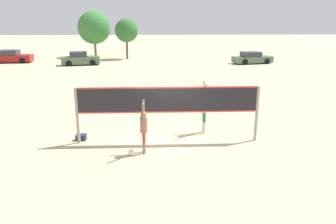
% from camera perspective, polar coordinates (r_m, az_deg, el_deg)
% --- Properties ---
extents(ground_plane, '(200.00, 200.00, 0.00)m').
position_cam_1_polar(ground_plane, '(13.83, 0.00, -5.13)').
color(ground_plane, '#C6B28C').
extents(volleyball_net, '(7.52, 0.12, 2.33)m').
position_cam_1_polar(volleyball_net, '(13.34, 0.00, 1.40)').
color(volleyball_net, gray).
rests_on(volleyball_net, ground_plane).
extents(player_spiker, '(0.28, 0.69, 2.05)m').
position_cam_1_polar(player_spiker, '(12.35, -4.25, -2.47)').
color(player_spiker, '#8C664C').
rests_on(player_spiker, ground_plane).
extents(player_blocker, '(0.28, 0.73, 2.30)m').
position_cam_1_polar(player_blocker, '(14.63, 6.36, 0.99)').
color(player_blocker, beige).
rests_on(player_blocker, ground_plane).
extents(volleyball, '(0.23, 0.23, 0.23)m').
position_cam_1_polar(volleyball, '(12.50, -6.40, -6.99)').
color(volleyball, silver).
rests_on(volleyball, ground_plane).
extents(gear_bag, '(0.42, 0.32, 0.25)m').
position_cam_1_polar(gear_bag, '(14.43, -14.89, -4.25)').
color(gear_bag, navy).
rests_on(gear_bag, ground_plane).
extents(parked_car_near, '(4.76, 2.72, 1.36)m').
position_cam_1_polar(parked_car_near, '(39.75, 14.41, 9.05)').
color(parked_car_near, '#4C6B4C').
rests_on(parked_car_near, ground_plane).
extents(parked_car_mid, '(4.41, 2.57, 1.50)m').
position_cam_1_polar(parked_car_mid, '(38.60, -15.06, 8.91)').
color(parked_car_mid, '#4C6B4C').
rests_on(parked_car_mid, ground_plane).
extents(parked_car_far, '(4.64, 2.16, 1.50)m').
position_cam_1_polar(parked_car_far, '(43.54, -25.60, 8.64)').
color(parked_car_far, maroon).
rests_on(parked_car_far, ground_plane).
extents(tree_left_cluster, '(2.96, 2.96, 5.08)m').
position_cam_1_polar(tree_left_cluster, '(43.37, -7.25, 13.89)').
color(tree_left_cluster, '#4C3823').
rests_on(tree_left_cluster, ground_plane).
extents(tree_right_cluster, '(4.44, 4.44, 6.13)m').
position_cam_1_polar(tree_right_cluster, '(46.95, -12.74, 14.15)').
color(tree_right_cluster, brown).
rests_on(tree_right_cluster, ground_plane).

